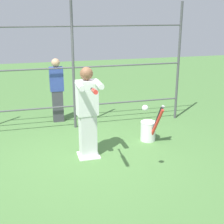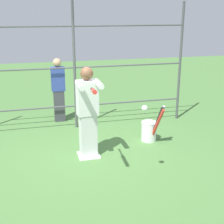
{
  "view_description": "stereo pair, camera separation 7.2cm",
  "coord_description": "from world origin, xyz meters",
  "px_view_note": "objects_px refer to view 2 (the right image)",
  "views": [
    {
      "loc": [
        0.99,
        5.35,
        2.63
      ],
      "look_at": [
        -0.35,
        0.44,
        0.99
      ],
      "focal_mm": 50.0,
      "sensor_mm": 36.0,
      "label": 1
    },
    {
      "loc": [
        0.92,
        5.37,
        2.63
      ],
      "look_at": [
        -0.35,
        0.44,
        0.99
      ],
      "focal_mm": 50.0,
      "sensor_mm": 36.0,
      "label": 2
    }
  ],
  "objects_px": {
    "batter": "(88,110)",
    "bystander_behind_fence": "(58,89)",
    "bat_bucket": "(150,130)",
    "baseball_bat_swinging": "(94,91)",
    "softball_in_flight": "(145,108)"
  },
  "relations": [
    {
      "from": "batter",
      "to": "bat_bucket",
      "type": "xyz_separation_m",
      "value": [
        -1.39,
        -0.39,
        -0.67
      ]
    },
    {
      "from": "baseball_bat_swinging",
      "to": "bat_bucket",
      "type": "xyz_separation_m",
      "value": [
        -1.45,
        -1.31,
        -1.25
      ]
    },
    {
      "from": "batter",
      "to": "baseball_bat_swinging",
      "type": "xyz_separation_m",
      "value": [
        0.06,
        0.91,
        0.58
      ]
    },
    {
      "from": "bat_bucket",
      "to": "softball_in_flight",
      "type": "bearing_deg",
      "value": 64.72
    },
    {
      "from": "softball_in_flight",
      "to": "bystander_behind_fence",
      "type": "height_order",
      "value": "bystander_behind_fence"
    },
    {
      "from": "batter",
      "to": "bystander_behind_fence",
      "type": "distance_m",
      "value": 2.2
    },
    {
      "from": "bystander_behind_fence",
      "to": "bat_bucket",
      "type": "bearing_deg",
      "value": 134.22
    },
    {
      "from": "batter",
      "to": "bystander_behind_fence",
      "type": "bearing_deg",
      "value": -81.09
    },
    {
      "from": "batter",
      "to": "bat_bucket",
      "type": "relative_size",
      "value": 2.01
    },
    {
      "from": "baseball_bat_swinging",
      "to": "softball_in_flight",
      "type": "height_order",
      "value": "baseball_bat_swinging"
    },
    {
      "from": "bat_bucket",
      "to": "bystander_behind_fence",
      "type": "bearing_deg",
      "value": -45.78
    },
    {
      "from": "baseball_bat_swinging",
      "to": "softball_in_flight",
      "type": "distance_m",
      "value": 0.83
    },
    {
      "from": "baseball_bat_swinging",
      "to": "bat_bucket",
      "type": "relative_size",
      "value": 0.95
    },
    {
      "from": "batter",
      "to": "baseball_bat_swinging",
      "type": "bearing_deg",
      "value": 86.07
    },
    {
      "from": "bat_bucket",
      "to": "bystander_behind_fence",
      "type": "height_order",
      "value": "bystander_behind_fence"
    }
  ]
}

